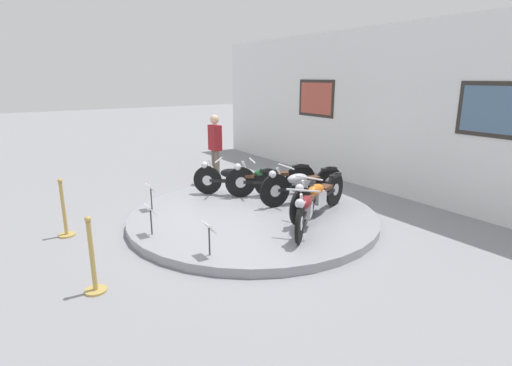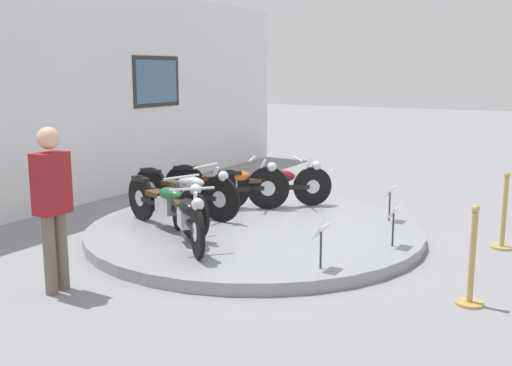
% 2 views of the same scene
% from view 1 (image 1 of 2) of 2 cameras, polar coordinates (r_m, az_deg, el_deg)
% --- Properties ---
extents(ground_plane, '(60.00, 60.00, 0.00)m').
position_cam_1_polar(ground_plane, '(7.72, -0.38, -5.28)').
color(ground_plane, gray).
extents(display_platform, '(4.69, 4.69, 0.15)m').
position_cam_1_polar(display_platform, '(7.69, -0.39, -4.76)').
color(display_platform, gray).
rests_on(display_platform, ground_plane).
extents(back_wall, '(14.00, 0.22, 3.80)m').
position_cam_1_polar(back_wall, '(9.82, 18.49, 9.72)').
color(back_wall, white).
rests_on(back_wall, ground_plane).
extents(motorcycle_black, '(1.39, 1.49, 0.79)m').
position_cam_1_polar(motorcycle_black, '(8.67, -2.92, 0.66)').
color(motorcycle_black, black).
rests_on(motorcycle_black, display_platform).
extents(motorcycle_green, '(0.78, 1.91, 0.81)m').
position_cam_1_polar(motorcycle_green, '(8.67, 1.91, 0.76)').
color(motorcycle_green, black).
rests_on(motorcycle_green, display_platform).
extents(motorcycle_silver, '(0.54, 2.03, 0.81)m').
position_cam_1_polar(motorcycle_silver, '(8.22, 6.48, -0.08)').
color(motorcycle_silver, black).
rests_on(motorcycle_silver, display_platform).
extents(motorcycle_orange, '(0.79, 1.92, 0.81)m').
position_cam_1_polar(motorcycle_orange, '(7.49, 8.85, -1.65)').
color(motorcycle_orange, black).
rests_on(motorcycle_orange, display_platform).
extents(motorcycle_maroon, '(1.35, 1.53, 0.79)m').
position_cam_1_polar(motorcycle_maroon, '(6.83, 7.15, -3.40)').
color(motorcycle_maroon, black).
rests_on(motorcycle_maroon, display_platform).
extents(info_placard_front_left, '(0.26, 0.11, 0.51)m').
position_cam_1_polar(info_placard_front_left, '(7.99, -14.79, -1.19)').
color(info_placard_front_left, '#333338').
rests_on(info_placard_front_left, display_platform).
extents(info_placard_front_centre, '(0.26, 0.11, 0.51)m').
position_cam_1_polar(info_placard_front_centre, '(6.73, -14.82, -4.20)').
color(info_placard_front_centre, '#333338').
rests_on(info_placard_front_centre, display_platform).
extents(info_placard_front_right, '(0.26, 0.11, 0.51)m').
position_cam_1_polar(info_placard_front_right, '(5.80, -6.73, -6.91)').
color(info_placard_front_right, '#333338').
rests_on(info_placard_front_right, display_platform).
extents(visitor_standing, '(0.36, 0.23, 1.75)m').
position_cam_1_polar(visitor_standing, '(10.27, -5.87, 5.51)').
color(visitor_standing, '#6B6051').
rests_on(visitor_standing, ground_plane).
extents(stanchion_post_left_of_entry, '(0.28, 0.28, 1.02)m').
position_cam_1_polar(stanchion_post_left_of_entry, '(7.60, -25.67, -4.39)').
color(stanchion_post_left_of_entry, tan).
rests_on(stanchion_post_left_of_entry, ground_plane).
extents(stanchion_post_right_of_entry, '(0.28, 0.28, 1.02)m').
position_cam_1_polar(stanchion_post_right_of_entry, '(5.54, -22.23, -11.04)').
color(stanchion_post_right_of_entry, tan).
rests_on(stanchion_post_right_of_entry, ground_plane).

